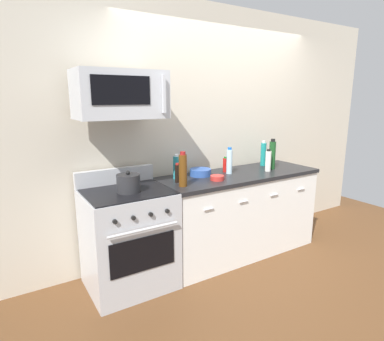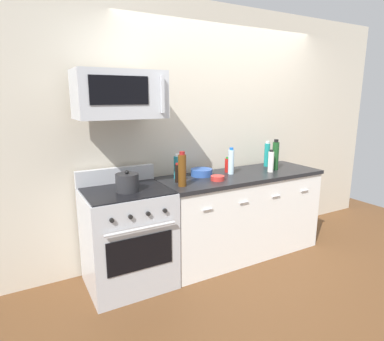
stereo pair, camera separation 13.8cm
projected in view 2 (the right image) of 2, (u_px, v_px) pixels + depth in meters
name	position (u px, v px, depth m)	size (l,w,h in m)	color
ground_plane	(239.00, 252.00, 3.72)	(5.91, 5.91, 0.00)	brown
back_wall	(221.00, 131.00, 3.77)	(4.92, 0.10, 2.70)	beige
counter_unit	(240.00, 214.00, 3.62)	(1.83, 0.66, 0.92)	white
range_oven	(128.00, 237.00, 3.01)	(0.76, 0.69, 1.07)	#B7BABF
microwave	(120.00, 95.00, 2.76)	(0.74, 0.44, 0.40)	#B7BABF
bottle_wine_amber	(182.00, 170.00, 3.00)	(0.08, 0.08, 0.33)	#59330F
bottle_water_clear	(231.00, 162.00, 3.48)	(0.06, 0.06, 0.29)	silver
bottle_sparkling_teal	(267.00, 154.00, 3.87)	(0.07, 0.07, 0.30)	#197F7A
bottle_hot_sauce_red	(227.00, 165.00, 3.58)	(0.05, 0.05, 0.17)	#B21914
bottle_wine_green	(275.00, 155.00, 3.68)	(0.07, 0.07, 0.35)	#19471E
bottle_soy_sauce_dark	(177.00, 173.00, 3.15)	(0.05, 0.05, 0.19)	black
bottle_vinegar_white	(271.00, 161.00, 3.58)	(0.06, 0.06, 0.25)	silver
bottle_dish_soap	(177.00, 167.00, 3.29)	(0.07, 0.07, 0.25)	teal
bowl_red_small	(218.00, 178.00, 3.23)	(0.14, 0.14, 0.05)	#B72D28
bowl_blue_mixing	(202.00, 172.00, 3.43)	(0.23, 0.23, 0.07)	#2D519E
stockpot	(127.00, 182.00, 2.84)	(0.20, 0.20, 0.19)	#262628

